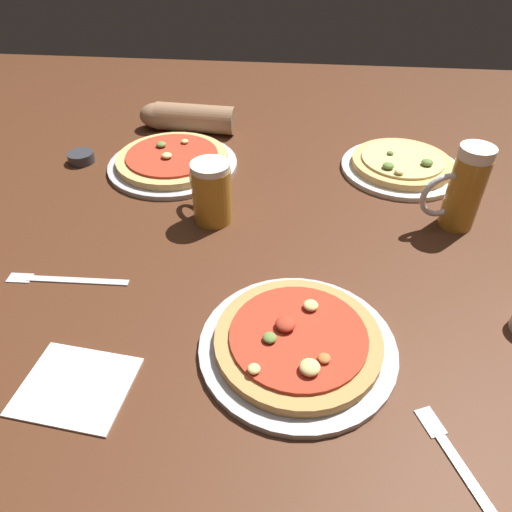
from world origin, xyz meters
TOP-DOWN VIEW (x-y plane):
  - ground_plane at (0.00, 0.00)m, footprint 2.40×2.40m
  - pizza_plate_near at (0.09, -0.20)m, footprint 0.31×0.31m
  - pizza_plate_far at (-0.25, 0.36)m, footprint 0.32×0.32m
  - pizza_plate_side at (0.32, 0.40)m, footprint 0.29×0.29m
  - beer_mug_dark at (0.40, 0.17)m, footprint 0.13×0.07m
  - beer_mug_amber at (-0.11, 0.14)m, footprint 0.11×0.12m
  - ramekin_sauce at (-0.49, 0.36)m, footprint 0.07×0.07m
  - napkin_folded at (-0.24, -0.30)m, footprint 0.17×0.15m
  - fork_left at (0.31, -0.39)m, footprint 0.11×0.21m
  - fork_spare at (-0.35, -0.08)m, footprint 0.23×0.03m
  - diner_arm at (-0.26, 0.57)m, footprint 0.28×0.09m

SIDE VIEW (x-z plane):
  - ground_plane at x=0.00m, z-range -0.03..0.00m
  - fork_left at x=0.31m, z-range 0.00..0.01m
  - fork_spare at x=-0.35m, z-range 0.00..0.01m
  - napkin_folded at x=-0.24m, z-range 0.00..0.01m
  - ramekin_sauce at x=-0.49m, z-range 0.00..0.03m
  - pizza_plate_side at x=0.32m, z-range -0.01..0.04m
  - pizza_plate_far at x=-0.25m, z-range -0.01..0.04m
  - pizza_plate_near at x=0.09m, z-range -0.01..0.04m
  - diner_arm at x=-0.26m, z-range 0.00..0.08m
  - beer_mug_amber at x=-0.11m, z-range 0.00..0.13m
  - beer_mug_dark at x=0.40m, z-range 0.00..0.18m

